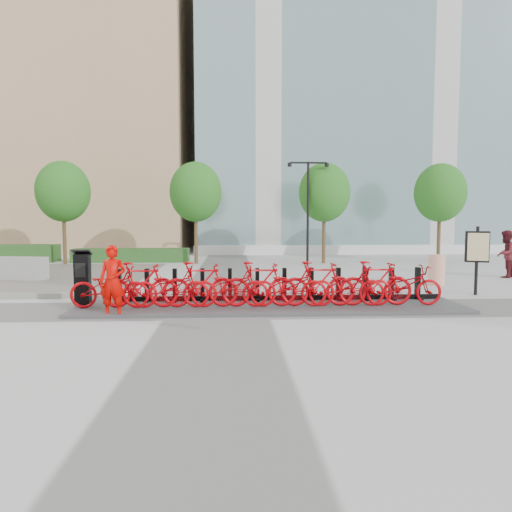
{
  "coord_description": "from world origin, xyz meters",
  "views": [
    {
      "loc": [
        0.37,
        -11.07,
        2.19
      ],
      "look_at": [
        1.0,
        1.5,
        1.2
      ],
      "focal_mm": 32.0,
      "sensor_mm": 36.0,
      "label": 1
    }
  ],
  "objects_px": {
    "bike_0": "(110,287)",
    "jersey_barrier": "(17,268)",
    "construction_barrel": "(437,270)",
    "map_sign": "(477,250)",
    "worker_red": "(113,281)",
    "pedestrian": "(505,254)",
    "kiosk": "(83,278)"
  },
  "relations": [
    {
      "from": "bike_0",
      "to": "jersey_barrier",
      "type": "xyz_separation_m",
      "value": [
        -4.99,
        6.11,
        -0.16
      ]
    },
    {
      "from": "construction_barrel",
      "to": "map_sign",
      "type": "distance_m",
      "value": 2.19
    },
    {
      "from": "worker_red",
      "to": "jersey_barrier",
      "type": "bearing_deg",
      "value": 131.03
    },
    {
      "from": "jersey_barrier",
      "to": "pedestrian",
      "type": "bearing_deg",
      "value": 9.32
    },
    {
      "from": "bike_0",
      "to": "worker_red",
      "type": "height_order",
      "value": "worker_red"
    },
    {
      "from": "bike_0",
      "to": "construction_barrel",
      "type": "xyz_separation_m",
      "value": [
        9.81,
        3.92,
        -0.06
      ]
    },
    {
      "from": "pedestrian",
      "to": "map_sign",
      "type": "distance_m",
      "value": 5.11
    },
    {
      "from": "worker_red",
      "to": "map_sign",
      "type": "bearing_deg",
      "value": 18.44
    },
    {
      "from": "map_sign",
      "to": "kiosk",
      "type": "bearing_deg",
      "value": -150.02
    },
    {
      "from": "construction_barrel",
      "to": "jersey_barrier",
      "type": "height_order",
      "value": "construction_barrel"
    },
    {
      "from": "pedestrian",
      "to": "map_sign",
      "type": "relative_size",
      "value": 0.9
    },
    {
      "from": "kiosk",
      "to": "pedestrian",
      "type": "distance_m",
      "value": 15.11
    },
    {
      "from": "kiosk",
      "to": "worker_red",
      "type": "height_order",
      "value": "worker_red"
    },
    {
      "from": "jersey_barrier",
      "to": "kiosk",
      "type": "bearing_deg",
      "value": -43.05
    },
    {
      "from": "pedestrian",
      "to": "jersey_barrier",
      "type": "height_order",
      "value": "pedestrian"
    },
    {
      "from": "pedestrian",
      "to": "map_sign",
      "type": "height_order",
      "value": "map_sign"
    },
    {
      "from": "bike_0",
      "to": "construction_barrel",
      "type": "height_order",
      "value": "bike_0"
    },
    {
      "from": "bike_0",
      "to": "pedestrian",
      "type": "xyz_separation_m",
      "value": [
        13.35,
        5.81,
        0.33
      ]
    },
    {
      "from": "bike_0",
      "to": "jersey_barrier",
      "type": "bearing_deg",
      "value": 39.25
    },
    {
      "from": "bike_0",
      "to": "construction_barrel",
      "type": "distance_m",
      "value": 10.57
    },
    {
      "from": "jersey_barrier",
      "to": "map_sign",
      "type": "relative_size",
      "value": 1.08
    },
    {
      "from": "kiosk",
      "to": "worker_red",
      "type": "bearing_deg",
      "value": -52.15
    },
    {
      "from": "kiosk",
      "to": "map_sign",
      "type": "distance_m",
      "value": 10.98
    },
    {
      "from": "pedestrian",
      "to": "worker_red",
      "type": "bearing_deg",
      "value": -13.41
    },
    {
      "from": "bike_0",
      "to": "map_sign",
      "type": "distance_m",
      "value": 10.29
    },
    {
      "from": "map_sign",
      "to": "bike_0",
      "type": "bearing_deg",
      "value": -146.85
    },
    {
      "from": "worker_red",
      "to": "kiosk",
      "type": "bearing_deg",
      "value": 134.81
    },
    {
      "from": "kiosk",
      "to": "jersey_barrier",
      "type": "bearing_deg",
      "value": 123.23
    },
    {
      "from": "construction_barrel",
      "to": "worker_red",
      "type": "bearing_deg",
      "value": -154.1
    },
    {
      "from": "construction_barrel",
      "to": "map_sign",
      "type": "xyz_separation_m",
      "value": [
        0.27,
        -2.02,
        0.82
      ]
    },
    {
      "from": "pedestrian",
      "to": "jersey_barrier",
      "type": "relative_size",
      "value": 0.84
    },
    {
      "from": "worker_red",
      "to": "jersey_barrier",
      "type": "relative_size",
      "value": 0.76
    }
  ]
}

